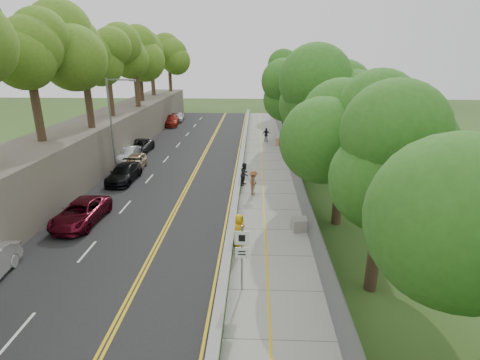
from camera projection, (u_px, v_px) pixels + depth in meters
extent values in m
plane|color=#33511E|center=(224.00, 255.00, 19.35)|extent=(140.00, 140.00, 0.00)
cube|color=black|center=(178.00, 169.00, 33.75)|extent=(11.20, 66.00, 0.04)
cube|color=gray|center=(266.00, 170.00, 33.42)|extent=(4.20, 66.00, 0.05)
cube|color=#77D92C|center=(241.00, 166.00, 33.43)|extent=(0.42, 66.00, 0.60)
cube|color=#595147|center=(87.00, 146.00, 33.44)|extent=(5.00, 66.00, 4.00)
cube|color=slate|center=(290.00, 159.00, 33.03)|extent=(0.04, 66.00, 2.00)
cylinder|color=gray|center=(111.00, 127.00, 31.73)|extent=(0.18, 0.18, 8.00)
cylinder|color=gray|center=(119.00, 80.00, 30.45)|extent=(2.30, 0.13, 0.13)
cube|color=gray|center=(133.00, 80.00, 30.42)|extent=(0.50, 0.22, 0.14)
cylinder|color=gray|center=(242.00, 259.00, 15.95)|extent=(0.09, 0.09, 3.10)
cube|color=white|center=(242.00, 238.00, 15.60)|extent=(0.62, 0.04, 0.62)
cube|color=white|center=(242.00, 253.00, 15.83)|extent=(0.56, 0.04, 0.50)
cylinder|color=red|center=(277.00, 142.00, 41.84)|extent=(0.49, 0.49, 0.81)
cube|color=gray|center=(301.00, 224.00, 21.88)|extent=(1.20, 0.98, 0.72)
imported|color=#500A18|center=(81.00, 213.00, 22.70)|extent=(2.39, 4.93, 1.35)
imported|color=black|center=(124.00, 173.00, 30.16)|extent=(2.01, 4.71, 1.35)
imported|color=tan|center=(135.00, 162.00, 33.27)|extent=(1.99, 4.15, 1.37)
imported|color=#B5BABD|center=(128.00, 155.00, 35.58)|extent=(1.50, 4.29, 1.41)
imported|color=black|center=(139.00, 146.00, 38.92)|extent=(2.30, 4.84, 1.33)
imported|color=maroon|center=(171.00, 120.00, 53.56)|extent=(2.49, 5.16, 1.45)
imported|color=silver|center=(178.00, 117.00, 56.92)|extent=(1.97, 4.09, 1.35)
imported|color=#EAA912|center=(239.00, 230.00, 19.96)|extent=(0.89, 1.04, 1.80)
imported|color=beige|center=(253.00, 183.00, 27.37)|extent=(0.48, 0.65, 1.65)
imported|color=black|center=(245.00, 174.00, 29.22)|extent=(0.96, 1.07, 1.80)
imported|color=brown|center=(253.00, 183.00, 27.21)|extent=(0.93, 1.31, 1.83)
imported|color=black|center=(266.00, 135.00, 43.63)|extent=(1.00, 0.50, 1.63)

